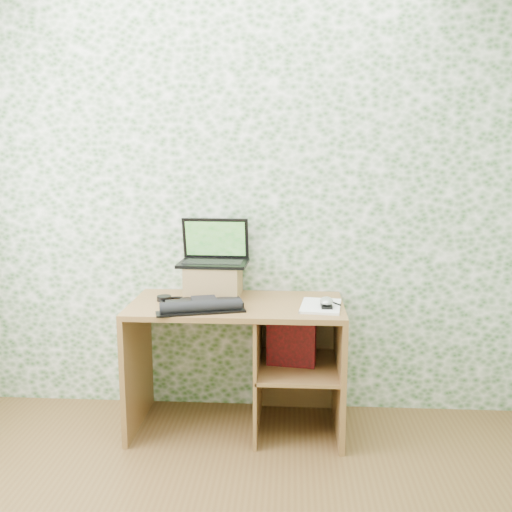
# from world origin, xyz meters

# --- Properties ---
(wall_back) EXTENTS (3.50, 0.00, 3.50)m
(wall_back) POSITION_xyz_m (0.00, 1.75, 1.30)
(wall_back) COLOR white
(wall_back) RESTS_ON ground
(desk) EXTENTS (1.20, 0.60, 0.75)m
(desk) POSITION_xyz_m (0.08, 1.47, 0.48)
(desk) COLOR brown
(desk) RESTS_ON floor
(riser) EXTENTS (0.32, 0.27, 0.19)m
(riser) POSITION_xyz_m (-0.15, 1.58, 0.84)
(riser) COLOR olive
(riser) RESTS_ON desk
(laptop) EXTENTS (0.41, 0.29, 0.26)m
(laptop) POSITION_xyz_m (-0.15, 1.63, 1.00)
(laptop) COLOR black
(laptop) RESTS_ON riser
(keyboard) EXTENTS (0.48, 0.35, 0.07)m
(keyboard) POSITION_xyz_m (-0.17, 1.29, 0.77)
(keyboard) COLOR black
(keyboard) RESTS_ON desk
(headphones) EXTENTS (0.23, 0.22, 0.03)m
(headphones) POSITION_xyz_m (-0.35, 1.43, 0.76)
(headphones) COLOR black
(headphones) RESTS_ON desk
(notepad) EXTENTS (0.24, 0.32, 0.01)m
(notepad) POSITION_xyz_m (0.47, 1.38, 0.76)
(notepad) COLOR silver
(notepad) RESTS_ON desk
(mouse) EXTENTS (0.07, 0.12, 0.04)m
(mouse) POSITION_xyz_m (0.50, 1.34, 0.78)
(mouse) COLOR #B3B3B5
(mouse) RESTS_ON notepad
(pen) EXTENTS (0.09, 0.13, 0.01)m
(pen) POSITION_xyz_m (0.53, 1.43, 0.77)
(pen) COLOR black
(pen) RESTS_ON notepad
(red_box) EXTENTS (0.28, 0.12, 0.33)m
(red_box) POSITION_xyz_m (0.31, 1.44, 0.55)
(red_box) COLOR maroon
(red_box) RESTS_ON desk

